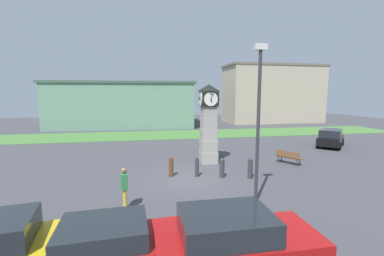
{
  "coord_description": "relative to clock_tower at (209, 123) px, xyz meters",
  "views": [
    {
      "loc": [
        -2.28,
        -13.42,
        4.61
      ],
      "look_at": [
        0.73,
        3.23,
        2.37
      ],
      "focal_mm": 24.0,
      "sensor_mm": 36.0,
      "label": 1
    }
  ],
  "objects": [
    {
      "name": "ground_plane",
      "position": [
        -1.83,
        -3.08,
        -2.67
      ],
      "size": [
        84.17,
        84.17,
        0.0
      ],
      "primitive_type": "plane",
      "color": "#424247"
    },
    {
      "name": "clock_tower",
      "position": [
        0.0,
        0.0,
        0.0
      ],
      "size": [
        1.47,
        1.39,
        5.25
      ],
      "color": "#9E998F",
      "rests_on": "ground_plane"
    },
    {
      "name": "bollard_near_tower",
      "position": [
        -2.78,
        -2.52,
        -2.09
      ],
      "size": [
        0.26,
        0.26,
        1.16
      ],
      "color": "brown",
      "rests_on": "ground_plane"
    },
    {
      "name": "bollard_mid_row",
      "position": [
        -1.35,
        -2.79,
        -2.1
      ],
      "size": [
        0.22,
        0.22,
        1.13
      ],
      "color": "#333338",
      "rests_on": "ground_plane"
    },
    {
      "name": "bollard_far_row",
      "position": [
        -0.01,
        -3.19,
        -2.12
      ],
      "size": [
        0.28,
        0.28,
        1.09
      ],
      "color": "#333338",
      "rests_on": "ground_plane"
    },
    {
      "name": "bollard_end_row",
      "position": [
        1.47,
        -3.61,
        -2.09
      ],
      "size": [
        0.27,
        0.27,
        1.14
      ],
      "color": "#333338",
      "rests_on": "ground_plane"
    },
    {
      "name": "car_near_tower",
      "position": [
        -5.02,
        -10.1,
        -1.95
      ],
      "size": [
        4.04,
        2.11,
        1.4
      ],
      "color": "#A51111",
      "rests_on": "ground_plane"
    },
    {
      "name": "car_by_building",
      "position": [
        -1.92,
        -10.58,
        -1.85
      ],
      "size": [
        4.26,
        2.03,
        1.62
      ],
      "color": "#A51111",
      "rests_on": "ground_plane"
    },
    {
      "name": "car_silver_hatch",
      "position": [
        11.88,
        3.22,
        -1.89
      ],
      "size": [
        4.03,
        4.02,
        1.56
      ],
      "color": "black",
      "rests_on": "ground_plane"
    },
    {
      "name": "bench",
      "position": [
        5.14,
        -1.33,
        -2.15
      ],
      "size": [
        1.31,
        1.63,
        0.9
      ],
      "color": "brown",
      "rests_on": "ground_plane"
    },
    {
      "name": "pedestrian_near_bench",
      "position": [
        -5.01,
        -6.35,
        -1.68
      ],
      "size": [
        0.31,
        0.44,
        1.72
      ],
      "color": "gold",
      "rests_on": "ground_plane"
    },
    {
      "name": "street_lamp_near_road",
      "position": [
        0.43,
        -6.68,
        1.12
      ],
      "size": [
        0.5,
        0.24,
        6.58
      ],
      "color": "#333338",
      "rests_on": "ground_plane"
    },
    {
      "name": "warehouse_blue_far",
      "position": [
        -7.07,
        22.53,
        0.48
      ],
      "size": [
        20.54,
        12.54,
        6.29
      ],
      "color": "gray",
      "rests_on": "ground_plane"
    },
    {
      "name": "storefront_low_left",
      "position": [
        16.69,
        23.34,
        1.98
      ],
      "size": [
        16.01,
        7.1,
        9.29
      ],
      "color": "#B7A88E",
      "rests_on": "ground_plane"
    },
    {
      "name": "grass_verge_far",
      "position": [
        0.53,
        12.35,
        -2.65
      ],
      "size": [
        50.5,
        6.31,
        0.04
      ],
      "primitive_type": "cube",
      "color": "#477A38",
      "rests_on": "ground_plane"
    }
  ]
}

